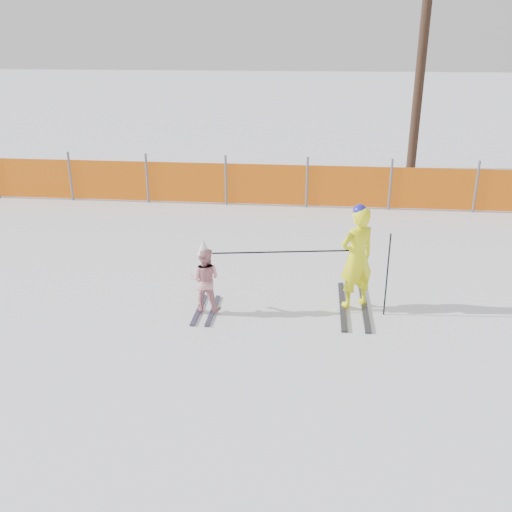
{
  "coord_description": "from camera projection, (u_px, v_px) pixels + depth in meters",
  "views": [
    {
      "loc": [
        0.82,
        -7.18,
        4.03
      ],
      "look_at": [
        0.0,
        0.5,
        1.0
      ],
      "focal_mm": 40.0,
      "sensor_mm": 36.0,
      "label": 1
    }
  ],
  "objects": [
    {
      "name": "ground",
      "position": [
        252.0,
        333.0,
        8.2
      ],
      "size": [
        120.0,
        120.0,
        0.0
      ],
      "primitive_type": "plane",
      "color": "white",
      "rests_on": "ground"
    },
    {
      "name": "ski_poles",
      "position": [
        322.0,
        261.0,
        8.54
      ],
      "size": [
        2.63,
        0.36,
        1.31
      ],
      "color": "black",
      "rests_on": "ground"
    },
    {
      "name": "tree_trunks",
      "position": [
        476.0,
        61.0,
        16.58
      ],
      "size": [
        4.52,
        0.92,
        6.84
      ],
      "color": "#312016",
      "rests_on": "ground"
    },
    {
      "name": "adult",
      "position": [
        357.0,
        258.0,
        8.67
      ],
      "size": [
        0.7,
        1.7,
        1.68
      ],
      "color": "black",
      "rests_on": "ground"
    },
    {
      "name": "safety_fence",
      "position": [
        237.0,
        183.0,
        14.09
      ],
      "size": [
        16.61,
        0.06,
        1.25
      ],
      "color": "#595960",
      "rests_on": "ground"
    },
    {
      "name": "child",
      "position": [
        205.0,
        279.0,
        8.65
      ],
      "size": [
        0.51,
        1.03,
        1.2
      ],
      "color": "black",
      "rests_on": "ground"
    }
  ]
}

